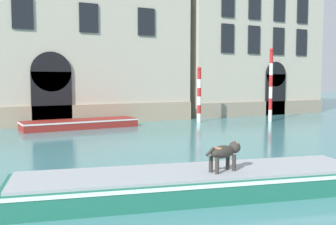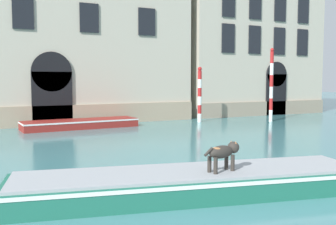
# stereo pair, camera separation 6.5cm
# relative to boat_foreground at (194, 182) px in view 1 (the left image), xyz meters

# --- Properties ---
(palazzo_left) EXTENTS (13.39, 6.13, 13.35)m
(palazzo_left) POSITION_rel_boat_foreground_xyz_m (1.61, 17.89, 6.35)
(palazzo_left) COLOR #BCB29E
(palazzo_left) RESTS_ON ground_plane
(palazzo_right) EXTENTS (11.23, 6.13, 15.68)m
(palazzo_right) POSITION_rel_boat_foreground_xyz_m (14.55, 17.89, 7.52)
(palazzo_right) COLOR #BCB29E
(palazzo_right) RESTS_ON ground_plane
(boat_foreground) EXTENTS (8.36, 3.56, 0.57)m
(boat_foreground) POSITION_rel_boat_foreground_xyz_m (0.00, 0.00, 0.00)
(boat_foreground) COLOR #1E6651
(boat_foreground) RESTS_ON ground_plane
(dog_on_deck) EXTENTS (0.99, 0.39, 0.66)m
(dog_on_deck) POSITION_rel_boat_foreground_xyz_m (0.59, -0.36, 0.70)
(dog_on_deck) COLOR #332D28
(dog_on_deck) RESTS_ON boat_foreground
(boat_moored_near_palazzo) EXTENTS (6.20, 2.05, 0.46)m
(boat_moored_near_palazzo) POSITION_rel_boat_foreground_xyz_m (0.64, 13.33, -0.06)
(boat_moored_near_palazzo) COLOR maroon
(boat_moored_near_palazzo) RESTS_ON ground_plane
(mooring_pole_0) EXTENTS (0.23, 0.23, 4.53)m
(mooring_pole_0) POSITION_rel_boat_foreground_xyz_m (12.09, 11.46, 1.98)
(mooring_pole_0) COLOR white
(mooring_pole_0) RESTS_ON ground_plane
(mooring_pole_1) EXTENTS (0.25, 0.25, 3.37)m
(mooring_pole_1) POSITION_rel_boat_foreground_xyz_m (7.91, 13.08, 1.40)
(mooring_pole_1) COLOR white
(mooring_pole_1) RESTS_ON ground_plane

